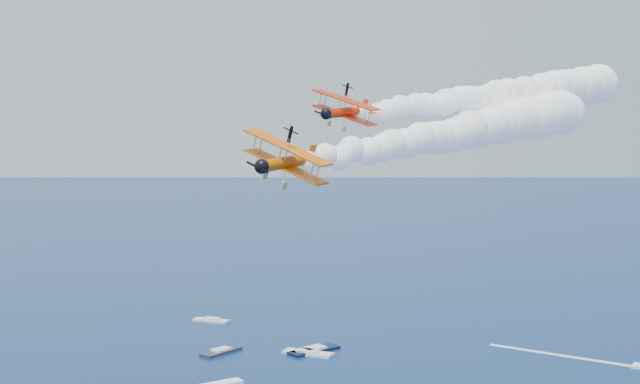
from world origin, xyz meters
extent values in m
cube|color=white|center=(-7.64, 136.08, 0.35)|extent=(10.80, 7.50, 0.70)
cube|color=#292E37|center=(-6.96, 164.70, 0.35)|extent=(11.57, 11.30, 0.70)
cube|color=silver|center=(-9.24, 201.70, 0.35)|extent=(11.81, 8.69, 0.70)
cube|color=black|center=(17.62, 162.84, 0.35)|extent=(15.10, 12.05, 0.70)
cube|color=silver|center=(15.72, 160.10, 0.35)|extent=(13.82, 10.74, 0.70)
cube|color=white|center=(80.82, 150.70, 0.03)|extent=(29.56, 26.93, 0.04)
camera|label=1|loc=(-10.97, -59.49, 60.09)|focal=48.03mm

